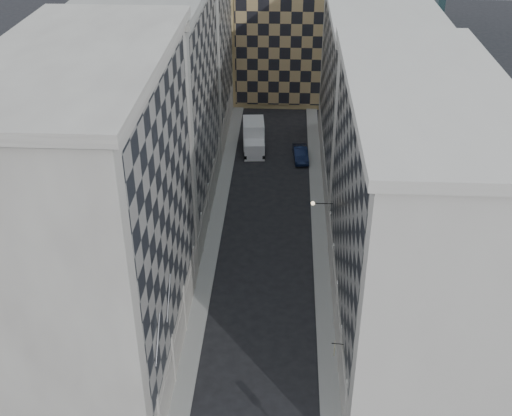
% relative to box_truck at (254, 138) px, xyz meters
% --- Properties ---
extents(sidewalk_west, '(1.50, 100.00, 0.15)m').
position_rel_box_truck_xyz_m(sidewalk_west, '(-2.92, -17.65, -1.44)').
color(sidewalk_west, gray).
rests_on(sidewalk_west, ground).
extents(sidewalk_east, '(1.50, 100.00, 0.15)m').
position_rel_box_truck_xyz_m(sidewalk_east, '(7.58, -17.65, -1.44)').
color(sidewalk_east, gray).
rests_on(sidewalk_east, ground).
extents(bldg_left_a, '(10.80, 22.80, 23.70)m').
position_rel_box_truck_xyz_m(bldg_left_a, '(-8.56, -36.65, 10.31)').
color(bldg_left_a, gray).
rests_on(bldg_left_a, ground).
extents(bldg_left_b, '(10.80, 22.80, 22.70)m').
position_rel_box_truck_xyz_m(bldg_left_b, '(-8.56, -14.65, 9.81)').
color(bldg_left_b, gray).
rests_on(bldg_left_b, ground).
extents(bldg_left_c, '(10.80, 22.80, 21.70)m').
position_rel_box_truck_xyz_m(bldg_left_c, '(-8.55, 7.35, 9.31)').
color(bldg_left_c, gray).
rests_on(bldg_left_c, ground).
extents(bldg_right_a, '(10.80, 26.80, 20.70)m').
position_rel_box_truck_xyz_m(bldg_right_a, '(13.20, -32.65, 8.81)').
color(bldg_right_a, '#B9B3AA').
rests_on(bldg_right_a, ground).
extents(bldg_right_b, '(10.80, 28.80, 19.70)m').
position_rel_box_truck_xyz_m(bldg_right_b, '(13.22, -5.65, 8.34)').
color(bldg_right_b, '#B9B3AA').
rests_on(bldg_right_b, ground).
extents(tan_block, '(16.80, 14.80, 18.80)m').
position_rel_box_truck_xyz_m(tan_block, '(4.33, 20.25, 7.92)').
color(tan_block, tan).
rests_on(tan_block, ground).
extents(flagpoles_left, '(0.10, 6.33, 2.33)m').
position_rel_box_truck_xyz_m(flagpoles_left, '(-3.57, -41.65, 6.49)').
color(flagpoles_left, gray).
rests_on(flagpoles_left, ground).
extents(bracket_lamp, '(1.98, 0.36, 0.36)m').
position_rel_box_truck_xyz_m(bracket_lamp, '(6.70, -23.65, 4.69)').
color(bracket_lamp, black).
rests_on(bracket_lamp, ground).
extents(box_truck, '(3.09, 6.52, 3.47)m').
position_rel_box_truck_xyz_m(box_truck, '(0.00, 0.00, 0.00)').
color(box_truck, silver).
rests_on(box_truck, ground).
extents(dark_car, '(2.03, 4.86, 1.56)m').
position_rel_box_truck_xyz_m(dark_car, '(5.83, -2.65, -0.73)').
color(dark_car, '#0D1732').
rests_on(dark_car, ground).
extents(shop_sign, '(0.85, 0.75, 0.83)m').
position_rel_box_truck_xyz_m(shop_sign, '(7.74, -39.40, 2.32)').
color(shop_sign, black).
rests_on(shop_sign, ground).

